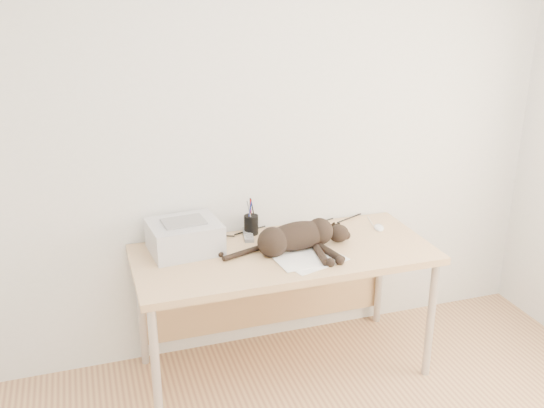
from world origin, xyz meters
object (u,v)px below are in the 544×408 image
object	(u,v)px
desk	(279,267)
printer	(184,236)
cat	(295,238)
pen_cup	(251,224)
mug	(210,233)
mouse	(379,226)

from	to	relation	value
desk	printer	xyz separation A→B (m)	(-0.50, 0.08, 0.22)
desk	printer	size ratio (longest dim) A/B	4.09
desk	printer	distance (m)	0.55
desk	cat	bearing A→B (deg)	-60.55
printer	pen_cup	distance (m)	0.42
printer	mug	size ratio (longest dim) A/B	3.70
mug	cat	bearing A→B (deg)	-32.45
printer	cat	distance (m)	0.59
printer	cat	size ratio (longest dim) A/B	0.54
desk	cat	distance (m)	0.23
mug	mouse	distance (m)	0.99
cat	mouse	bearing A→B (deg)	8.42
mouse	cat	bearing A→B (deg)	-147.66
printer	mouse	distance (m)	1.13
cat	mug	xyz separation A→B (m)	(-0.41, 0.26, -0.02)
pen_cup	mouse	distance (m)	0.75
pen_cup	mouse	size ratio (longest dim) A/B	2.10
desk	printer	world-z (taller)	printer
desk	mug	xyz separation A→B (m)	(-0.35, 0.16, 0.18)
desk	mug	bearing A→B (deg)	155.45
mug	desk	bearing A→B (deg)	-24.55
cat	mug	size ratio (longest dim) A/B	6.90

